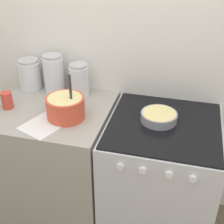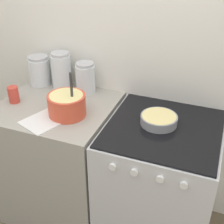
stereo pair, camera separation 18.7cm
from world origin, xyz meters
The scene contains 10 objects.
wall_back centered at (0.00, 0.71, 1.20)m, with size 4.49×0.05×2.40m.
countertop_cabinet centered at (-0.37, 0.34, 0.46)m, with size 0.74×0.69×0.91m.
stove centered at (0.36, 0.34, 0.45)m, with size 0.68×0.70×0.91m.
mixing_bowl centered at (-0.24, 0.26, 0.99)m, with size 0.23×0.23×0.29m.
baking_pan centered at (0.32, 0.37, 0.94)m, with size 0.22×0.22×0.06m.
storage_jar_left centered at (-0.64, 0.59, 1.00)m, with size 0.16×0.16×0.21m.
storage_jar_middle centered at (-0.45, 0.59, 1.02)m, with size 0.14×0.14×0.27m.
storage_jar_right centered at (-0.26, 0.59, 1.00)m, with size 0.14×0.14×0.22m.
tin_can centered at (-0.65, 0.28, 0.97)m, with size 0.07×0.07×0.11m.
recipe_page centered at (-0.33, 0.16, 0.91)m, with size 0.29×0.34×0.01m.
Camera 2 is at (0.62, -1.19, 1.92)m, focal length 50.00 mm.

